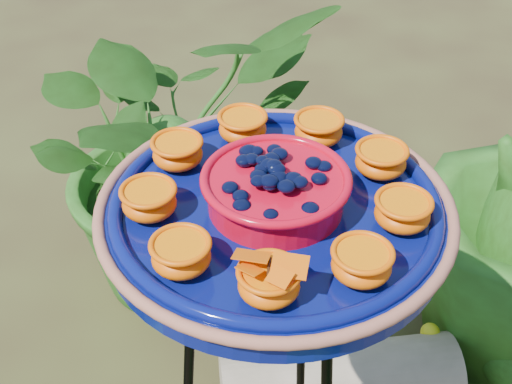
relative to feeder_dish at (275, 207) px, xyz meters
The scene contains 3 objects.
feeder_dish is the anchor object (origin of this frame).
driftwood_log 0.94m from the feeder_dish, 83.63° to the left, with size 0.19×0.19×0.58m, color tan.
shrub_back_left 1.03m from the feeder_dish, 127.53° to the left, with size 0.80×0.69×0.89m, color #244913.
Camera 1 is at (0.34, -0.79, 1.56)m, focal length 50.00 mm.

